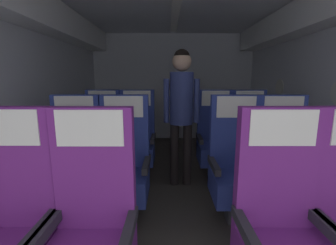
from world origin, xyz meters
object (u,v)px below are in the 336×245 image
seat_a_left_window (7,233)px  seat_c_left_aisle (137,142)px  seat_b_right_aisle (281,169)px  seat_c_right_aisle (248,142)px  seat_b_left_aisle (124,168)px  seat_a_right_window (280,233)px  seat_b_right_window (235,169)px  seat_b_left_window (74,168)px  flight_attendant (181,104)px  seat_c_left_window (102,142)px  seat_a_left_aisle (90,234)px  seat_c_right_window (214,142)px

seat_a_left_window → seat_c_left_aisle: same height
seat_b_right_aisle → seat_c_right_aisle: (0.00, 0.93, 0.00)m
seat_a_left_window → seat_b_left_aisle: size_ratio=1.00×
seat_a_right_window → seat_b_right_window: 0.92m
seat_b_left_window → flight_attendant: size_ratio=0.71×
seat_c_left_window → seat_a_left_aisle: bearing=-76.3°
seat_b_right_window → flight_attendant: flight_attendant is taller
seat_a_left_aisle → seat_c_left_aisle: 1.89m
flight_attendant → seat_c_left_aisle: bearing=139.0°
seat_a_left_window → seat_a_left_aisle: (0.46, -0.01, 0.00)m
seat_c_left_window → seat_c_left_aisle: size_ratio=1.00×
seat_a_right_window → seat_c_right_window: size_ratio=1.00×
flight_attendant → seat_c_left_window: bearing=148.6°
seat_b_left_window → seat_b_left_aisle: 0.47m
seat_b_right_aisle → seat_c_right_aisle: size_ratio=1.00×
seat_b_right_aisle → seat_b_right_window: bearing=-179.9°
seat_b_left_aisle → seat_c_right_window: bearing=41.4°
seat_b_right_window → seat_c_left_aisle: same height
seat_c_right_aisle → seat_c_right_window: (-0.45, 0.01, 0.00)m
flight_attendant → seat_b_right_window: bearing=-74.7°
seat_b_right_window → seat_c_right_window: same height
seat_c_left_aisle → seat_c_right_window: (1.05, -0.01, 0.00)m
seat_a_left_aisle → flight_attendant: 1.83m
seat_b_right_window → seat_a_left_window: bearing=-148.9°
seat_a_left_aisle → seat_c_left_window: 1.94m
seat_c_right_window → flight_attendant: 0.75m
seat_a_left_aisle → seat_b_left_window: size_ratio=1.00×
seat_a_left_aisle → seat_c_right_window: size_ratio=1.00×
seat_a_left_aisle → flight_attendant: size_ratio=0.71×
seat_a_right_window → seat_a_left_aisle: bearing=-179.5°
seat_c_right_aisle → seat_c_right_window: same height
seat_a_left_aisle → seat_c_right_aisle: same height
flight_attendant → seat_b_left_aisle: bearing=-148.1°
seat_c_right_window → seat_a_left_aisle: bearing=-119.3°
seat_a_left_aisle → seat_b_right_window: size_ratio=1.00×
seat_b_left_window → seat_a_left_aisle: bearing=-64.2°
seat_a_left_window → flight_attendant: bearing=57.3°
seat_a_left_aisle → seat_c_right_aisle: size_ratio=1.00×
seat_c_left_window → seat_c_right_aisle: size_ratio=1.00×
seat_a_left_aisle → seat_c_right_window: same height
seat_b_right_aisle → flight_attendant: flight_attendant is taller
seat_c_right_window → seat_a_left_window: bearing=-129.2°
flight_attendant → seat_a_right_window: bearing=-92.5°
seat_c_left_aisle → flight_attendant: (0.58, -0.24, 0.54)m
seat_b_left_window → seat_c_left_window: (0.00, 0.93, 0.00)m
seat_b_left_aisle → seat_b_right_window: (1.05, -0.02, 0.00)m
seat_b_left_window → seat_b_right_window: size_ratio=1.00×
seat_a_right_window → seat_c_left_window: same height
seat_a_left_aisle → seat_b_right_aisle: 1.77m
seat_a_left_window → seat_c_left_window: 1.87m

